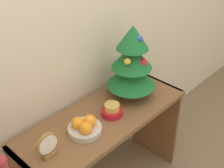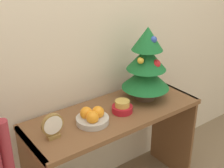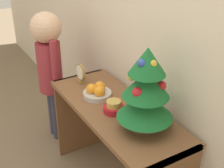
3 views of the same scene
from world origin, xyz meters
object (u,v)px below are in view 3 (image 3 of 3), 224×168
at_px(singing_bowl, 114,107).
at_px(desk_clock, 81,73).
at_px(child_figure, 49,58).
at_px(fruit_bowl, 97,92).
at_px(mini_tree, 146,91).

distance_m(singing_bowl, desk_clock, 0.47).
distance_m(singing_bowl, child_figure, 0.88).
bearing_deg(fruit_bowl, mini_tree, 6.84).
height_order(fruit_bowl, desk_clock, desk_clock).
bearing_deg(desk_clock, fruit_bowl, 0.28).
bearing_deg(fruit_bowl, singing_bowl, -0.53).
height_order(mini_tree, singing_bowl, mini_tree).
bearing_deg(child_figure, desk_clock, 12.69).
relative_size(desk_clock, child_figure, 0.13).
relative_size(mini_tree, singing_bowl, 3.79).
bearing_deg(fruit_bowl, desk_clock, -179.72).
height_order(mini_tree, desk_clock, mini_tree).
xyz_separation_m(singing_bowl, desk_clock, (-0.47, 0.00, 0.04)).
relative_size(fruit_bowl, desk_clock, 1.32).
xyz_separation_m(mini_tree, desk_clock, (-0.70, -0.06, -0.17)).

